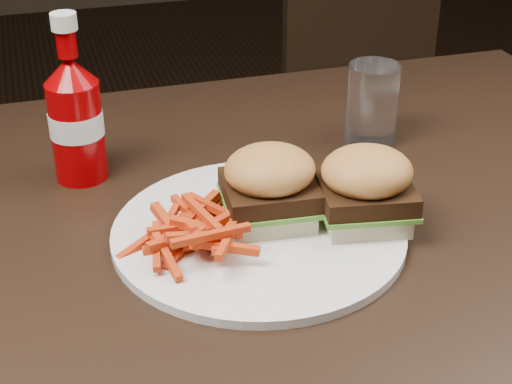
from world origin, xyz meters
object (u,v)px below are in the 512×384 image
object	(u,v)px
dining_table	(233,226)
chair_far	(326,104)
plate	(259,232)
tumbler	(372,103)
ketchup_bottle	(77,133)

from	to	relation	value
dining_table	chair_far	xyz separation A→B (m)	(0.50, 0.96, -0.30)
plate	tumbler	xyz separation A→B (m)	(0.21, 0.18, 0.05)
dining_table	ketchup_bottle	size ratio (longest dim) A/B	9.41
dining_table	plate	xyz separation A→B (m)	(0.01, -0.06, 0.03)
dining_table	chair_far	distance (m)	1.12
ketchup_bottle	chair_far	bearing A→B (deg)	51.45
plate	ketchup_bottle	bearing A→B (deg)	131.13
chair_far	tumbler	distance (m)	0.95
tumbler	chair_far	bearing A→B (deg)	71.80
dining_table	plate	size ratio (longest dim) A/B	3.76
chair_far	plate	world-z (taller)	plate
plate	tumbler	size ratio (longest dim) A/B	3.00
chair_far	ketchup_bottle	distance (m)	1.12
ketchup_bottle	tumbler	xyz separation A→B (m)	(0.38, -0.01, -0.01)
ketchup_bottle	tumbler	size ratio (longest dim) A/B	1.20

